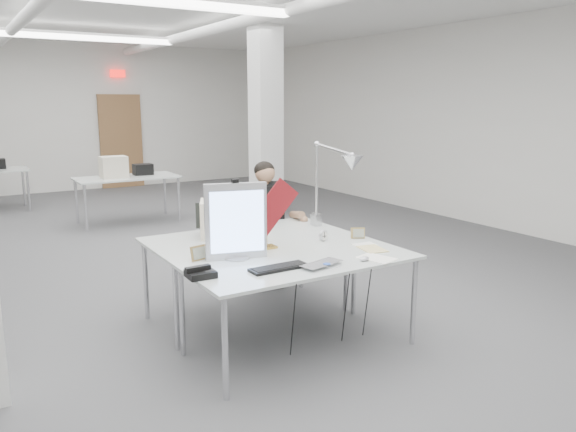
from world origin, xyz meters
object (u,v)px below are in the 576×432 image
Objects in this scene: laptop at (327,266)px; desk_phone at (201,274)px; desk_main at (301,260)px; bankers_lamp at (266,226)px; monitor at (236,221)px; seated_person at (265,203)px; architect_lamp at (332,180)px; office_chair at (263,235)px; beige_monitor at (220,219)px.

desk_phone is (-0.88, 0.28, 0.01)m from laptop.
bankers_lamp is at bearing 99.47° from desk_main.
desk_phone is (-0.42, -0.29, -0.27)m from monitor.
bankers_lamp reaches higher than desk_main.
seated_person reaches higher than bankers_lamp.
seated_person is at bearing 50.53° from desk_phone.
monitor is 1.27m from architect_lamp.
laptop is 1.82× the size of desk_phone.
architect_lamp reaches higher than monitor.
desk_main is 0.59m from monitor.
office_chair is at bearing 101.89° from seated_person.
desk_main is 2.05× the size of seated_person.
desk_main is 3.03× the size of monitor.
laptop is at bearing -98.11° from bankers_lamp.
bankers_lamp is at bearing 38.03° from monitor.
monitor reaches higher than desk_main.
desk_main is 4.77× the size of bankers_lamp.
bankers_lamp is 0.93m from architect_lamp.
monitor is at bearing -175.12° from architect_lamp.
seated_person is 0.91× the size of architect_lamp.
architect_lamp reaches higher than office_chair.
office_chair is 1.83× the size of monitor.
desk_main is at bearing -97.75° from seated_person.
laptop is at bearing -53.91° from beige_monitor.
architect_lamp reaches higher than desk_main.
bankers_lamp is at bearing -105.90° from office_chair.
seated_person is 2.32× the size of bankers_lamp.
monitor is (-0.98, -1.28, 0.15)m from seated_person.
desk_phone is 0.20× the size of architect_lamp.
monitor is at bearing 147.11° from desk_main.
beige_monitor is (-0.78, -0.56, 0.02)m from seated_person.
monitor reaches higher than office_chair.
laptop is 0.92× the size of bankers_lamp.
office_chair is at bearing 63.08° from beige_monitor.
seated_person is 0.96m from beige_monitor.
office_chair is 1.73m from monitor.
seated_person is (0.00, -0.05, 0.36)m from office_chair.
office_chair is at bearing 51.41° from desk_phone.
desk_main is 1.71m from office_chair.
architect_lamp reaches higher than desk_phone.
office_chair is 1.06m from beige_monitor.
monitor is (-0.42, 0.27, 0.31)m from desk_main.
monitor is 1.57× the size of bankers_lamp.
architect_lamp is at bearing 41.00° from desk_main.
bankers_lamp is at bearing -176.99° from architect_lamp.
desk_phone reaches higher than laptop.
office_chair is 0.36m from seated_person.
monitor is 3.12× the size of desk_phone.
desk_main is at bearing -17.73° from monitor.
beige_monitor reaches higher than laptop.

